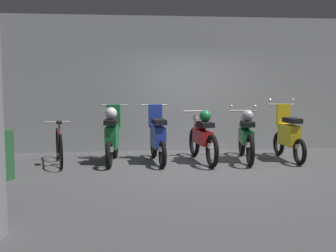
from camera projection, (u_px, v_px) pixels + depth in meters
ground_plane at (208, 167)px, 7.76m from camera, size 80.00×80.00×0.00m
back_wall at (191, 84)px, 9.82m from camera, size 16.00×0.30×3.21m
motorbike_slot_0 at (112, 135)px, 8.17m from camera, size 0.56×1.68×1.18m
motorbike_slot_1 at (158, 137)px, 8.23m from camera, size 0.56×1.68×1.18m
motorbike_slot_2 at (202, 136)px, 8.30m from camera, size 0.56×1.95×1.08m
motorbike_slot_3 at (246, 136)px, 8.42m from camera, size 0.58×1.94×1.15m
motorbike_slot_4 at (288, 135)px, 8.53m from camera, size 0.59×1.68×1.29m
bicycle at (59, 147)px, 8.00m from camera, size 0.55×1.69×0.89m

